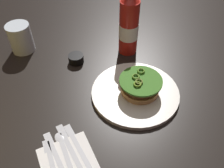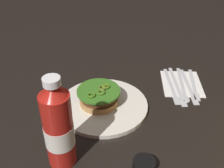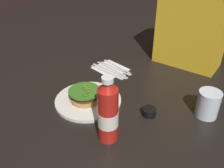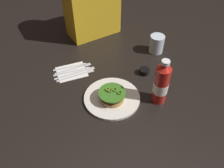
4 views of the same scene
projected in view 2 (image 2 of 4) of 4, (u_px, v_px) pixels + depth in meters
name	position (u px, v px, depth m)	size (l,w,h in m)	color
ground_plane	(107.00, 143.00, 0.70)	(3.00, 3.00, 0.00)	black
dinner_plate	(103.00, 105.00, 0.82)	(0.26, 0.26, 0.01)	silver
burger_sandwich	(99.00, 96.00, 0.81)	(0.13, 0.13, 0.05)	#B27F47
ketchup_bottle	(58.00, 128.00, 0.60)	(0.07, 0.07, 0.23)	#B41E16
condiment_cup	(144.00, 165.00, 0.63)	(0.05, 0.05, 0.03)	black
napkin	(182.00, 83.00, 0.92)	(0.15, 0.13, 0.00)	white
steak_knife	(172.00, 87.00, 0.90)	(0.20, 0.04, 0.00)	silver
table_knife	(178.00, 87.00, 0.90)	(0.22, 0.04, 0.00)	silver
spoon_utensil	(183.00, 88.00, 0.90)	(0.20, 0.06, 0.00)	silver
butter_knife	(190.00, 87.00, 0.90)	(0.20, 0.04, 0.00)	silver
fork_utensil	(194.00, 86.00, 0.90)	(0.18, 0.06, 0.00)	silver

